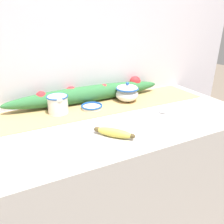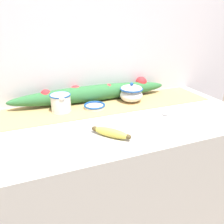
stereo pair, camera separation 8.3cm
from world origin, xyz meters
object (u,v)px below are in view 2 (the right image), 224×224
at_px(cream_pitcher, 61,102).
at_px(spoon, 164,114).
at_px(small_dish, 95,106).
at_px(banana, 111,133).
at_px(sugar_bowl, 131,93).

height_order(cream_pitcher, spoon, cream_pitcher).
relative_size(small_dish, spoon, 0.81).
height_order(banana, spoon, banana).
bearing_deg(spoon, cream_pitcher, 174.73).
distance_m(sugar_bowl, spoon, 0.25).
relative_size(cream_pitcher, spoon, 0.86).
xyz_separation_m(sugar_bowl, banana, (-0.26, -0.35, -0.04)).
height_order(sugar_bowl, spoon, sugar_bowl).
bearing_deg(banana, spoon, 18.90).
bearing_deg(small_dish, cream_pitcher, 173.64).
height_order(small_dish, spoon, small_dish).
distance_m(small_dish, banana, 0.33).
relative_size(cream_pitcher, banana, 0.83).
bearing_deg(small_dish, spoon, -35.20).
bearing_deg(banana, sugar_bowl, 52.96).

